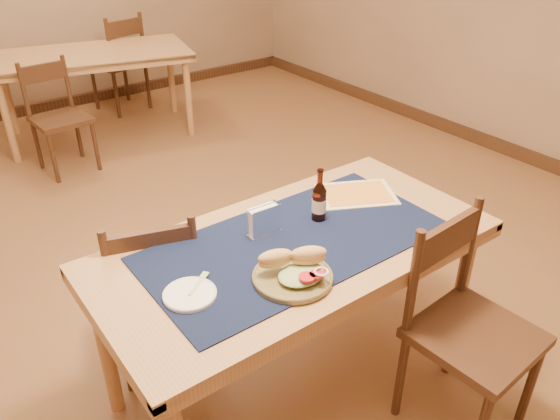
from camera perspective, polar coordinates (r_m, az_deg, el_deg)
room at (r=2.53m, az=-9.95°, el=17.47°), size 6.04×7.04×2.84m
main_table at (r=2.21m, az=1.55°, el=-5.15°), size 1.60×0.80×0.75m
placemat at (r=2.16m, az=1.58°, el=-3.30°), size 1.20×0.60×0.01m
baseboard at (r=3.12m, az=-7.75°, el=-7.42°), size 6.00×7.00×0.10m
back_table at (r=5.13m, az=-19.09°, el=14.43°), size 1.78×1.18×0.75m
chair_main_far at (r=2.48m, az=-12.98°, el=-7.81°), size 0.50×0.50×0.86m
chair_main_near at (r=2.29m, az=18.94°, el=-11.42°), size 0.46×0.46×0.93m
chair_back_near at (r=4.61m, az=-22.17°, el=9.13°), size 0.42×0.42×0.85m
chair_back_far at (r=5.76m, az=-16.38°, el=14.67°), size 0.52×0.52×0.95m
sandwich_plate at (r=1.94m, az=1.53°, el=-6.45°), size 0.29×0.29×0.11m
side_plate at (r=1.90m, az=-9.41°, el=-8.65°), size 0.18×0.18×0.02m
fork at (r=1.94m, az=-8.41°, el=-7.40°), size 0.12×0.09×0.00m
beer_bottle at (r=2.26m, az=4.11°, el=0.92°), size 0.06×0.06×0.23m
napkin_holder at (r=2.17m, az=-1.66°, el=-1.14°), size 0.14×0.06×0.12m
menu_card at (r=2.50m, az=8.00°, el=1.68°), size 0.41×0.38×0.01m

